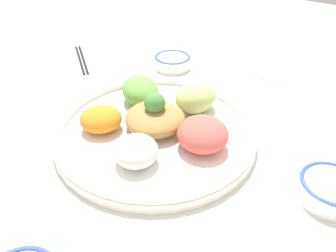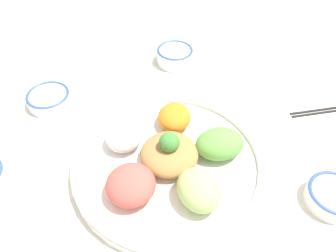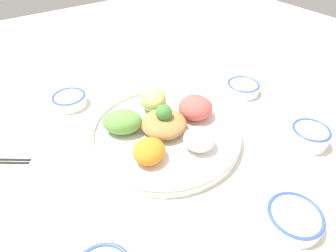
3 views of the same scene
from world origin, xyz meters
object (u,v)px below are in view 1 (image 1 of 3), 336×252
object	(u,v)px
sauce_bowl_dark	(172,61)
serving_spoon_main	(251,74)
chopsticks_pair_near	(81,59)
salad_platter	(157,125)
sauce_bowl_red	(331,189)

from	to	relation	value
sauce_bowl_dark	serving_spoon_main	distance (m)	0.21
serving_spoon_main	sauce_bowl_dark	bearing A→B (deg)	-159.34
sauce_bowl_dark	chopsticks_pair_near	xyz separation A→B (m)	(-0.24, -0.11, -0.02)
salad_platter	sauce_bowl_red	world-z (taller)	salad_platter
sauce_bowl_red	sauce_bowl_dark	bearing A→B (deg)	152.09
salad_platter	sauce_bowl_dark	size ratio (longest dim) A/B	4.02
serving_spoon_main	chopsticks_pair_near	bearing A→B (deg)	-158.20
chopsticks_pair_near	serving_spoon_main	size ratio (longest dim) A/B	1.28
chopsticks_pair_near	sauce_bowl_red	bearing A→B (deg)	-155.02
salad_platter	sauce_bowl_red	size ratio (longest dim) A/B	3.93
salad_platter	sauce_bowl_red	distance (m)	0.32
salad_platter	sauce_bowl_dark	xyz separation A→B (m)	(-0.15, 0.27, -0.01)
salad_platter	chopsticks_pair_near	xyz separation A→B (m)	(-0.39, 0.16, -0.02)
serving_spoon_main	salad_platter	bearing A→B (deg)	-98.75
sauce_bowl_red	sauce_bowl_dark	size ratio (longest dim) A/B	1.02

